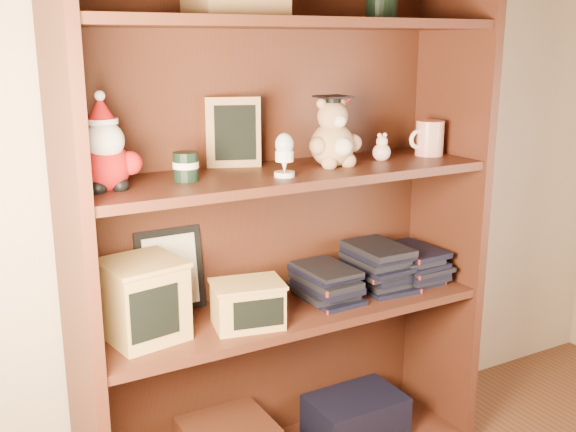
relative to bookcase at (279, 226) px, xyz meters
name	(u,v)px	position (x,y,z in m)	size (l,w,h in m)	color
bookcase	(279,226)	(0.00, 0.00, 0.00)	(1.20, 0.35, 1.60)	#4A2215
shelf_lower	(288,310)	(0.00, -0.05, -0.24)	(1.14, 0.33, 0.02)	#4A2215
shelf_upper	(288,175)	(0.00, -0.05, 0.16)	(1.14, 0.33, 0.02)	#4A2215
santa_plush	(104,153)	(-0.50, -0.06, 0.26)	(0.17, 0.12, 0.24)	#A50F0F
teachers_tin	(186,166)	(-0.29, -0.05, 0.21)	(0.07, 0.07, 0.07)	black
chalkboard_plaque	(233,134)	(-0.11, 0.06, 0.27)	(0.15, 0.11, 0.19)	#9E7547
egg_cup	(284,153)	(-0.05, -0.13, 0.23)	(0.05, 0.05, 0.11)	white
grad_teddy_bear	(333,139)	(0.15, -0.06, 0.25)	(0.17, 0.14, 0.20)	tan
pink_figurine	(382,150)	(0.32, -0.05, 0.20)	(0.05, 0.05, 0.08)	beige
teacher_mug	(429,138)	(0.50, -0.05, 0.22)	(0.12, 0.09, 0.11)	silver
certificate_frame	(170,270)	(-0.30, 0.09, -0.11)	(0.19, 0.05, 0.24)	black
treats_box	(143,299)	(-0.42, -0.05, -0.12)	(0.22, 0.22, 0.21)	tan
pencils_box	(248,304)	(-0.16, -0.12, -0.17)	(0.21, 0.17, 0.12)	tan
book_stack_left	(324,284)	(0.12, -0.05, -0.18)	(0.14, 0.20, 0.10)	black
book_stack_mid	(378,268)	(0.32, -0.05, -0.16)	(0.14, 0.20, 0.13)	black
book_stack_right	(411,263)	(0.45, -0.05, -0.17)	(0.14, 0.20, 0.11)	black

